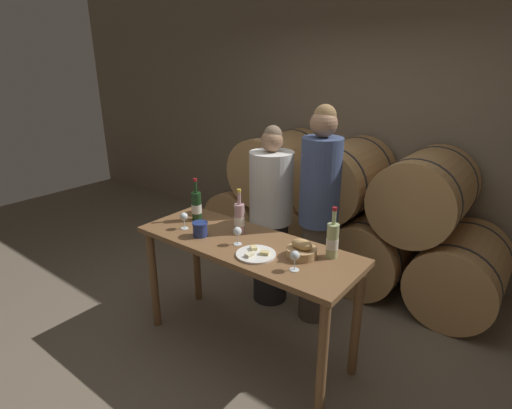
{
  "coord_description": "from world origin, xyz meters",
  "views": [
    {
      "loc": [
        1.63,
        -1.99,
        2.12
      ],
      "look_at": [
        0.0,
        0.12,
        1.15
      ],
      "focal_mm": 28.0,
      "sensor_mm": 36.0,
      "label": 1
    }
  ],
  "objects_px": {
    "blue_crock": "(200,229)",
    "wine_glass_far_left": "(184,217)",
    "tasting_table": "(246,259)",
    "person_right": "(319,216)",
    "wine_bottle_red": "(197,206)",
    "wine_glass_center": "(295,256)",
    "wine_bottle_white": "(332,240)",
    "wine_bottle_rose": "(239,218)",
    "wine_glass_left": "(237,232)",
    "cheese_plate": "(256,254)",
    "person_left": "(271,218)",
    "bread_basket": "(302,250)"
  },
  "relations": [
    {
      "from": "wine_glass_center",
      "to": "cheese_plate",
      "type": "bearing_deg",
      "value": 177.69
    },
    {
      "from": "wine_bottle_red",
      "to": "wine_bottle_white",
      "type": "relative_size",
      "value": 1.0
    },
    {
      "from": "wine_bottle_white",
      "to": "wine_bottle_red",
      "type": "bearing_deg",
      "value": -176.12
    },
    {
      "from": "blue_crock",
      "to": "bread_basket",
      "type": "relative_size",
      "value": 0.57
    },
    {
      "from": "person_left",
      "to": "wine_bottle_red",
      "type": "relative_size",
      "value": 4.68
    },
    {
      "from": "wine_bottle_red",
      "to": "wine_bottle_white",
      "type": "height_order",
      "value": "wine_bottle_white"
    },
    {
      "from": "person_left",
      "to": "cheese_plate",
      "type": "xyz_separation_m",
      "value": [
        0.44,
        -0.79,
        0.1
      ]
    },
    {
      "from": "tasting_table",
      "to": "person_right",
      "type": "bearing_deg",
      "value": 72.59
    },
    {
      "from": "cheese_plate",
      "to": "wine_glass_left",
      "type": "relative_size",
      "value": 2.04
    },
    {
      "from": "tasting_table",
      "to": "cheese_plate",
      "type": "xyz_separation_m",
      "value": [
        0.18,
        -0.12,
        0.15
      ]
    },
    {
      "from": "bread_basket",
      "to": "wine_glass_center",
      "type": "relative_size",
      "value": 1.53
    },
    {
      "from": "wine_bottle_white",
      "to": "cheese_plate",
      "type": "xyz_separation_m",
      "value": [
        -0.41,
        -0.29,
        -0.11
      ]
    },
    {
      "from": "wine_bottle_white",
      "to": "cheese_plate",
      "type": "bearing_deg",
      "value": -144.91
    },
    {
      "from": "wine_glass_far_left",
      "to": "blue_crock",
      "type": "bearing_deg",
      "value": -6.48
    },
    {
      "from": "tasting_table",
      "to": "person_right",
      "type": "relative_size",
      "value": 0.92
    },
    {
      "from": "person_right",
      "to": "person_left",
      "type": "bearing_deg",
      "value": -179.98
    },
    {
      "from": "blue_crock",
      "to": "wine_glass_center",
      "type": "bearing_deg",
      "value": -0.67
    },
    {
      "from": "wine_glass_far_left",
      "to": "wine_glass_center",
      "type": "xyz_separation_m",
      "value": [
        1.02,
        -0.03,
        0.0
      ]
    },
    {
      "from": "bread_basket",
      "to": "wine_glass_center",
      "type": "height_order",
      "value": "wine_glass_center"
    },
    {
      "from": "tasting_table",
      "to": "cheese_plate",
      "type": "distance_m",
      "value": 0.26
    },
    {
      "from": "wine_bottle_red",
      "to": "wine_glass_far_left",
      "type": "xyz_separation_m",
      "value": [
        0.05,
        -0.19,
        -0.02
      ]
    },
    {
      "from": "person_right",
      "to": "cheese_plate",
      "type": "height_order",
      "value": "person_right"
    },
    {
      "from": "wine_glass_center",
      "to": "person_right",
      "type": "bearing_deg",
      "value": 109.29
    },
    {
      "from": "wine_bottle_white",
      "to": "cheese_plate",
      "type": "distance_m",
      "value": 0.51
    },
    {
      "from": "person_right",
      "to": "wine_bottle_rose",
      "type": "distance_m",
      "value": 0.67
    },
    {
      "from": "wine_glass_left",
      "to": "wine_glass_center",
      "type": "bearing_deg",
      "value": -7.47
    },
    {
      "from": "wine_bottle_rose",
      "to": "cheese_plate",
      "type": "relative_size",
      "value": 1.28
    },
    {
      "from": "tasting_table",
      "to": "blue_crock",
      "type": "distance_m",
      "value": 0.4
    },
    {
      "from": "blue_crock",
      "to": "wine_glass_far_left",
      "type": "xyz_separation_m",
      "value": [
        -0.19,
        0.02,
        0.03
      ]
    },
    {
      "from": "wine_glass_far_left",
      "to": "wine_glass_center",
      "type": "height_order",
      "value": "same"
    },
    {
      "from": "person_right",
      "to": "wine_glass_left",
      "type": "distance_m",
      "value": 0.77
    },
    {
      "from": "tasting_table",
      "to": "blue_crock",
      "type": "height_order",
      "value": "blue_crock"
    },
    {
      "from": "wine_glass_center",
      "to": "wine_glass_far_left",
      "type": "bearing_deg",
      "value": 178.22
    },
    {
      "from": "wine_bottle_rose",
      "to": "bread_basket",
      "type": "relative_size",
      "value": 1.7
    },
    {
      "from": "cheese_plate",
      "to": "wine_glass_center",
      "type": "bearing_deg",
      "value": -2.31
    },
    {
      "from": "wine_bottle_rose",
      "to": "wine_glass_far_left",
      "type": "height_order",
      "value": "wine_bottle_rose"
    },
    {
      "from": "person_right",
      "to": "cheese_plate",
      "type": "bearing_deg",
      "value": -92.13
    },
    {
      "from": "wine_bottle_white",
      "to": "wine_glass_far_left",
      "type": "xyz_separation_m",
      "value": [
        -1.11,
        -0.27,
        -0.03
      ]
    },
    {
      "from": "tasting_table",
      "to": "wine_glass_center",
      "type": "relative_size",
      "value": 12.79
    },
    {
      "from": "wine_glass_far_left",
      "to": "cheese_plate",
      "type": "bearing_deg",
      "value": -1.55
    },
    {
      "from": "person_left",
      "to": "wine_bottle_red",
      "type": "distance_m",
      "value": 0.69
    },
    {
      "from": "person_left",
      "to": "wine_glass_center",
      "type": "xyz_separation_m",
      "value": [
        0.75,
        -0.8,
        0.18
      ]
    },
    {
      "from": "wine_bottle_red",
      "to": "wine_glass_left",
      "type": "distance_m",
      "value": 0.58
    },
    {
      "from": "blue_crock",
      "to": "wine_glass_far_left",
      "type": "bearing_deg",
      "value": 173.52
    },
    {
      "from": "wine_bottle_red",
      "to": "wine_glass_center",
      "type": "relative_size",
      "value": 2.65
    },
    {
      "from": "cheese_plate",
      "to": "wine_glass_far_left",
      "type": "height_order",
      "value": "wine_glass_far_left"
    },
    {
      "from": "blue_crock",
      "to": "wine_glass_left",
      "type": "distance_m",
      "value": 0.32
    },
    {
      "from": "wine_bottle_white",
      "to": "wine_bottle_rose",
      "type": "relative_size",
      "value": 1.02
    },
    {
      "from": "wine_glass_far_left",
      "to": "person_left",
      "type": "bearing_deg",
      "value": 70.76
    },
    {
      "from": "wine_bottle_red",
      "to": "blue_crock",
      "type": "relative_size",
      "value": 3.02
    }
  ]
}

